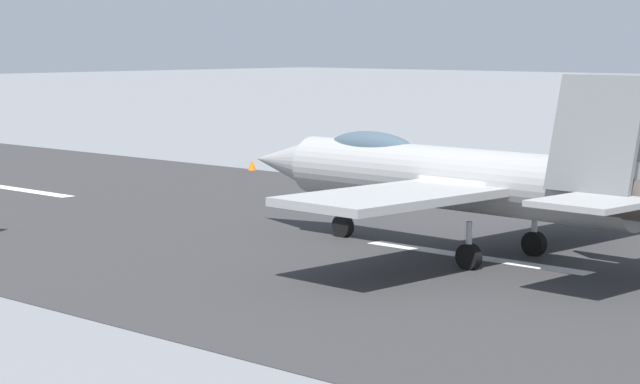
# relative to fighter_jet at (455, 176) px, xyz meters

# --- Properties ---
(ground_plane) EXTENTS (400.00, 400.00, 0.00)m
(ground_plane) POSITION_rel_fighter_jet_xyz_m (-0.59, -0.07, -2.43)
(ground_plane) COLOR slate
(runway_strip) EXTENTS (240.00, 26.00, 0.02)m
(runway_strip) POSITION_rel_fighter_jet_xyz_m (-0.61, -0.07, -2.42)
(runway_strip) COLOR #323132
(runway_strip) RESTS_ON ground
(fighter_jet) EXTENTS (16.90, 14.49, 5.63)m
(fighter_jet) POSITION_rel_fighter_jet_xyz_m (0.00, 0.00, 0.00)
(fighter_jet) COLOR #979797
(fighter_jet) RESTS_ON ground
(marker_cone_mid) EXTENTS (0.44, 0.44, 0.55)m
(marker_cone_mid) POSITION_rel_fighter_jet_xyz_m (6.22, -12.79, -2.16)
(marker_cone_mid) COLOR orange
(marker_cone_mid) RESTS_ON ground
(marker_cone_far) EXTENTS (0.44, 0.44, 0.55)m
(marker_cone_far) POSITION_rel_fighter_jet_xyz_m (22.41, -12.79, -2.16)
(marker_cone_far) COLOR orange
(marker_cone_far) RESTS_ON ground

